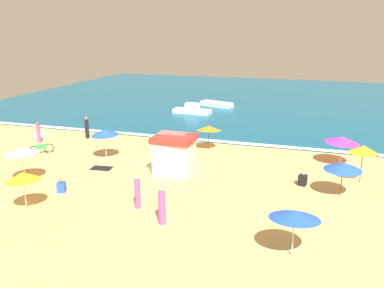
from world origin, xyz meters
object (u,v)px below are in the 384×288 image
at_px(beach_umbrella_0, 22,151).
at_px(beachgoer_3, 162,207).
at_px(beachgoer_0, 61,187).
at_px(small_boat_1, 217,104).
at_px(beach_umbrella_6, 23,177).
at_px(parked_bicycle, 41,149).
at_px(beach_umbrella_5, 364,149).
at_px(beach_umbrella_2, 209,128).
at_px(beach_umbrella_7, 295,214).
at_px(beachgoer_1, 87,128).
at_px(beachgoer_5, 39,132).
at_px(beach_umbrella_8, 343,166).
at_px(beach_umbrella_4, 342,140).
at_px(lifeguard_cabana, 174,154).
at_px(beachgoer_2, 303,180).
at_px(beach_umbrella_3, 105,132).
at_px(small_boat_0, 192,110).
at_px(beachgoer_4, 137,192).

xyz_separation_m(beach_umbrella_0, beachgoer_3, (10.00, -2.53, -1.08)).
distance_m(beachgoer_0, small_boat_1, 27.60).
distance_m(beach_umbrella_6, parked_bicycle, 10.00).
xyz_separation_m(beach_umbrella_5, parked_bicycle, (-22.13, -1.10, -1.71)).
bearing_deg(beach_umbrella_2, parked_bicycle, -157.47).
bearing_deg(beach_umbrella_0, beach_umbrella_7, -12.21).
xyz_separation_m(beach_umbrella_2, parked_bicycle, (-11.56, -4.80, -1.33)).
height_order(beachgoer_1, beachgoer_5, beachgoer_1).
xyz_separation_m(beach_umbrella_8, small_boat_1, (-13.11, 23.21, -1.38)).
height_order(beach_umbrella_5, beach_umbrella_7, beach_umbrella_5).
height_order(beach_umbrella_4, beach_umbrella_6, beach_umbrella_6).
relative_size(beach_umbrella_0, small_boat_1, 0.56).
xyz_separation_m(beach_umbrella_0, beachgoer_5, (-4.89, 7.61, -1.11)).
distance_m(beachgoer_0, beachgoer_1, 11.83).
bearing_deg(lifeguard_cabana, beach_umbrella_0, -151.37).
relative_size(beach_umbrella_2, beachgoer_2, 2.39).
bearing_deg(beach_umbrella_3, parked_bicycle, -174.66).
height_order(beach_umbrella_6, small_boat_0, beach_umbrella_6).
height_order(beach_umbrella_8, beachgoer_0, beach_umbrella_8).
distance_m(beach_umbrella_3, beach_umbrella_8, 15.90).
height_order(parked_bicycle, beachgoer_5, beachgoer_5).
xyz_separation_m(beach_umbrella_6, parked_bicycle, (-5.43, 8.27, -1.41)).
xyz_separation_m(beach_umbrella_5, small_boat_1, (-14.31, 20.64, -1.72)).
bearing_deg(small_boat_0, beachgoer_4, -78.94).
relative_size(beach_umbrella_3, beachgoer_0, 3.54).
height_order(beach_umbrella_6, beachgoer_1, beach_umbrella_6).
relative_size(beach_umbrella_8, parked_bicycle, 1.55).
height_order(beachgoer_2, small_boat_0, small_boat_0).
bearing_deg(beach_umbrella_5, beach_umbrella_3, -177.92).
xyz_separation_m(beachgoer_1, small_boat_0, (5.45, 12.12, -0.43)).
bearing_deg(beach_umbrella_5, small_boat_0, 134.80).
distance_m(beach_umbrella_6, beachgoer_2, 15.56).
bearing_deg(beachgoer_1, parked_bicycle, -99.59).
xyz_separation_m(beach_umbrella_2, beachgoer_1, (-10.73, 0.13, -0.82)).
relative_size(beachgoer_0, beachgoer_1, 0.43).
bearing_deg(small_boat_1, beach_umbrella_8, -60.55).
bearing_deg(lifeguard_cabana, beachgoer_4, -89.31).
distance_m(beach_umbrella_4, beachgoer_0, 18.32).
xyz_separation_m(beach_umbrella_5, beach_umbrella_6, (-16.69, -9.37, -0.29)).
height_order(beach_umbrella_4, small_boat_1, beach_umbrella_4).
height_order(beach_umbrella_4, beachgoer_2, beach_umbrella_4).
bearing_deg(beach_umbrella_8, beach_umbrella_7, -106.28).
bearing_deg(beach_umbrella_7, beach_umbrella_6, 178.72).
xyz_separation_m(beach_umbrella_2, small_boat_0, (-5.28, 12.25, -1.25)).
bearing_deg(beach_umbrella_7, beach_umbrella_5, 71.31).
height_order(beach_umbrella_3, beach_umbrella_5, beach_umbrella_5).
bearing_deg(beach_umbrella_0, small_boat_0, 80.85).
bearing_deg(beachgoer_1, beach_umbrella_3, -45.87).
relative_size(beach_umbrella_5, beach_umbrella_6, 0.97).
distance_m(lifeguard_cabana, beach_umbrella_0, 9.22).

